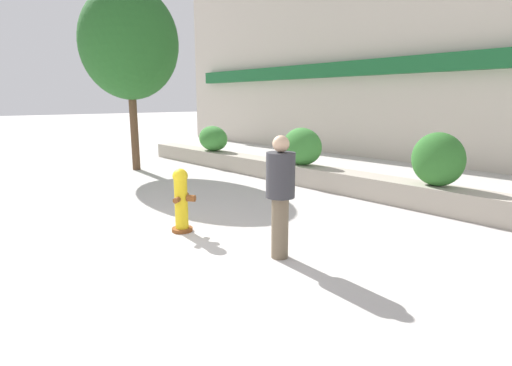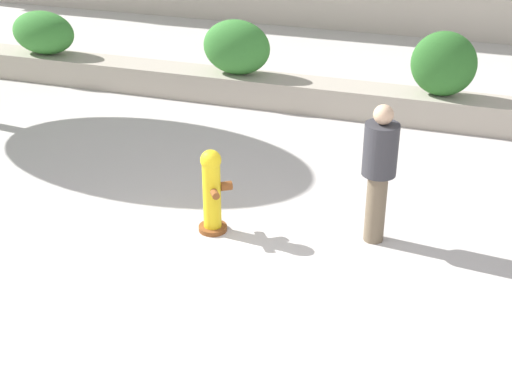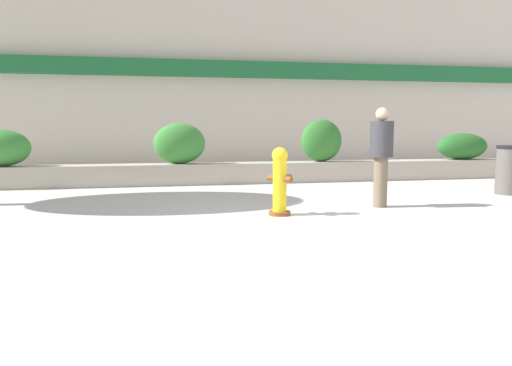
# 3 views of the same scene
# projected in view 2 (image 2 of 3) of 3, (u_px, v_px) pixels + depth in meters

# --- Properties ---
(ground_plane) EXTENTS (120.00, 120.00, 0.00)m
(ground_plane) POSITION_uv_depth(u_px,v_px,m) (204.00, 306.00, 7.43)
(ground_plane) COLOR #BCB7B2
(planter_wall_low) EXTENTS (18.00, 0.70, 0.50)m
(planter_wall_low) POSITION_uv_depth(u_px,v_px,m) (335.00, 98.00, 12.40)
(planter_wall_low) COLOR #ADA393
(planter_wall_low) RESTS_ON ground
(hedge_bush_0) EXTENTS (1.31, 0.70, 0.84)m
(hedge_bush_0) POSITION_uv_depth(u_px,v_px,m) (43.00, 33.00, 13.77)
(hedge_bush_0) COLOR #387F33
(hedge_bush_0) RESTS_ON planter_wall_low
(hedge_bush_1) EXTENTS (1.23, 0.66, 0.98)m
(hedge_bush_1) POSITION_uv_depth(u_px,v_px,m) (237.00, 47.00, 12.59)
(hedge_bush_1) COLOR #387F33
(hedge_bush_1) RESTS_ON planter_wall_low
(hedge_bush_2) EXTENTS (1.06, 0.61, 1.07)m
(hedge_bush_2) POSITION_uv_depth(u_px,v_px,m) (444.00, 64.00, 11.55)
(hedge_bush_2) COLOR #2D6B28
(hedge_bush_2) RESTS_ON planter_wall_low
(fire_hydrant) EXTENTS (0.49, 0.49, 1.08)m
(fire_hydrant) POSITION_uv_depth(u_px,v_px,m) (212.00, 190.00, 8.58)
(fire_hydrant) COLOR brown
(fire_hydrant) RESTS_ON ground
(pedestrian) EXTENTS (0.49, 0.49, 1.73)m
(pedestrian) POSITION_uv_depth(u_px,v_px,m) (379.00, 166.00, 8.19)
(pedestrian) COLOR brown
(pedestrian) RESTS_ON ground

